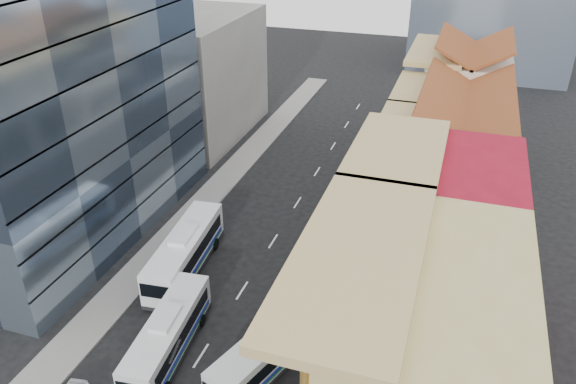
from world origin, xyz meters
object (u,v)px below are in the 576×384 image
(shophouse_tan, at_px, (427,374))
(bus_left_far, at_px, (185,251))
(bus_left_near, at_px, (168,335))
(bus_right, at_px, (269,350))
(office_tower, at_px, (48,60))

(shophouse_tan, height_order, bus_left_far, shophouse_tan)
(shophouse_tan, height_order, bus_left_near, shophouse_tan)
(bus_left_near, bearing_deg, bus_right, 1.63)
(shophouse_tan, xyz_separation_m, bus_left_near, (-16.00, 2.61, -4.43))
(office_tower, bearing_deg, bus_right, -26.11)
(bus_left_near, height_order, bus_right, bus_left_near)
(bus_left_near, relative_size, bus_right, 1.02)
(office_tower, relative_size, bus_left_near, 3.07)
(office_tower, xyz_separation_m, bus_left_far, (11.88, -2.96, -13.24))
(bus_left_near, xyz_separation_m, bus_left_far, (-3.12, 8.43, 0.19))
(bus_left_far, distance_m, bus_right, 12.33)
(shophouse_tan, bearing_deg, bus_right, 160.02)
(bus_left_far, relative_size, bus_right, 1.14)
(bus_right, bearing_deg, bus_left_far, 160.99)
(bus_left_near, xyz_separation_m, bus_right, (6.58, 0.81, -0.03))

